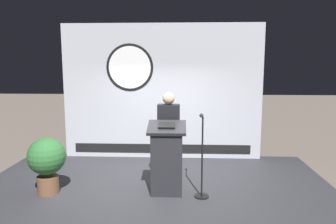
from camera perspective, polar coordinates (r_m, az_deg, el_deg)
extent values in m
plane|color=#6B6056|center=(6.10, -2.25, -15.59)|extent=(40.00, 40.00, 0.00)
cube|color=#333338|center=(6.04, -2.26, -14.29)|extent=(6.40, 4.00, 0.30)
cube|color=#B2B7C1|center=(7.43, -1.08, 3.56)|extent=(4.56, 0.10, 3.08)
cylinder|color=black|center=(7.43, -6.76, 7.82)|extent=(1.07, 0.02, 1.07)
cylinder|color=white|center=(7.43, -6.77, 7.82)|extent=(0.96, 0.02, 0.96)
cube|color=black|center=(7.61, -1.08, -6.44)|extent=(4.10, 0.02, 0.20)
cube|color=#26262B|center=(5.52, -0.21, -8.73)|extent=(0.52, 0.40, 1.11)
cube|color=#26262B|center=(5.37, -0.21, -2.78)|extent=(0.64, 0.50, 0.18)
cube|color=black|center=(5.34, -0.22, -2.35)|extent=(0.28, 0.20, 0.08)
cylinder|color=black|center=(6.01, 0.11, -8.55)|extent=(0.26, 0.26, 0.85)
cube|color=black|center=(5.84, 0.11, -1.67)|extent=(0.40, 0.24, 0.62)
sphere|color=tan|center=(5.78, 0.11, 2.42)|extent=(0.22, 0.22, 0.22)
cylinder|color=black|center=(5.57, 5.94, -14.56)|extent=(0.24, 0.24, 0.02)
cylinder|color=black|center=(5.34, 6.05, -7.98)|extent=(0.03, 0.03, 1.36)
cylinder|color=black|center=(5.40, 6.04, -0.96)|extent=(0.02, 0.41, 0.02)
sphere|color=#262626|center=(5.60, 5.92, -0.61)|extent=(0.07, 0.07, 0.07)
cylinder|color=brown|center=(6.00, -20.38, -11.91)|extent=(0.36, 0.36, 0.30)
sphere|color=#2D6B33|center=(5.85, -20.64, -7.31)|extent=(0.63, 0.63, 0.63)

